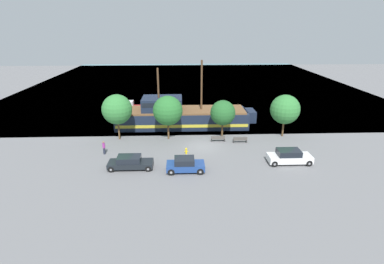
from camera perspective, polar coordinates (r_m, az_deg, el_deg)
The scene contains 15 objects.
ground_plane at distance 38.41m, azimuth 2.04°, elevation -2.67°, with size 160.00×160.00×0.00m, color slate.
water_surface at distance 80.77m, azimuth -0.26°, elevation 9.39°, with size 80.00×80.00×0.00m, color slate.
pirate_ship at distance 45.46m, azimuth -2.29°, elevation 3.13°, with size 20.87×5.42×9.90m.
moored_boat_dockside at distance 55.10m, azimuth -12.17°, elevation 4.65°, with size 7.42×1.93×1.78m.
parked_car_curb_front at distance 35.20m, azimuth 18.03°, elevation -4.48°, with size 4.81×1.96×1.61m.
parked_car_curb_mid at distance 31.74m, azimuth -1.30°, elevation -6.25°, with size 4.01×1.97×1.52m.
parked_car_curb_rear at distance 33.05m, azimuth -11.70°, elevation -5.69°, with size 4.78×1.94×1.42m.
fire_hydrant at distance 35.98m, azimuth -1.11°, elevation -3.57°, with size 0.42×0.25×0.76m.
bench_promenade_east at distance 39.77m, azimuth 4.99°, elevation -1.24°, with size 1.84×0.45×0.85m.
bench_promenade_west at distance 39.72m, azimuth 9.14°, elevation -1.46°, with size 1.82×0.45×0.85m.
pedestrian_walking_near at distance 37.26m, azimuth -16.43°, elevation -2.88°, with size 0.32×0.32×1.64m.
tree_row_east at distance 40.57m, azimuth -14.09°, elevation 4.19°, with size 3.96×3.96×6.15m.
tree_row_mideast at distance 39.62m, azimuth -4.63°, elevation 4.07°, with size 3.94×3.94×5.95m.
tree_row_midwest at distance 40.30m, azimuth 5.89°, elevation 3.65°, with size 3.37×3.37×5.22m.
tree_row_west at distance 42.45m, azimuth 17.30°, elevation 4.13°, with size 3.97×3.97×5.84m.
Camera 1 is at (-2.75, -35.36, 14.75)m, focal length 28.00 mm.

